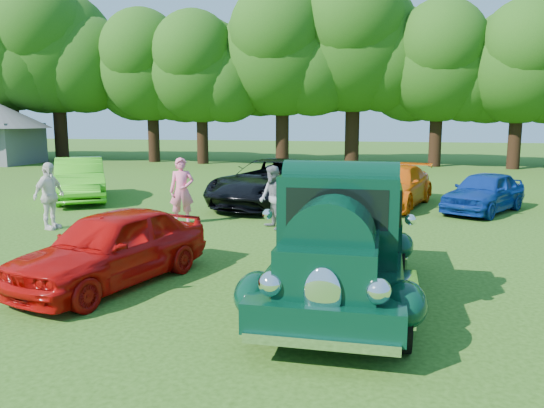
% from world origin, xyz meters
% --- Properties ---
extents(ground, '(120.00, 120.00, 0.00)m').
position_xyz_m(ground, '(0.00, 0.00, 0.00)').
color(ground, '#254510').
rests_on(ground, ground).
extents(hero_pickup, '(2.47, 5.31, 2.08)m').
position_xyz_m(hero_pickup, '(1.65, -0.42, 0.90)').
color(hero_pickup, black).
rests_on(hero_pickup, ground).
extents(red_convertible, '(2.60, 4.23, 1.34)m').
position_xyz_m(red_convertible, '(-2.36, -0.43, 0.67)').
color(red_convertible, '#B00907').
rests_on(red_convertible, ground).
extents(back_car_lime, '(3.81, 4.74, 1.51)m').
position_xyz_m(back_car_lime, '(-8.37, 8.21, 0.76)').
color(back_car_lime, green).
rests_on(back_car_lime, ground).
extents(back_car_black, '(4.00, 6.09, 1.56)m').
position_xyz_m(back_car_black, '(-1.41, 8.55, 0.78)').
color(back_car_black, black).
rests_on(back_car_black, ground).
extents(back_car_orange, '(3.09, 5.00, 1.35)m').
position_xyz_m(back_car_orange, '(2.57, 9.23, 0.68)').
color(back_car_orange, '#E65C08').
rests_on(back_car_orange, ground).
extents(back_car_blue, '(3.21, 3.99, 1.28)m').
position_xyz_m(back_car_blue, '(5.33, 8.68, 0.64)').
color(back_car_blue, navy).
rests_on(back_car_blue, ground).
extents(spectator_pink, '(0.78, 0.64, 1.84)m').
position_xyz_m(spectator_pink, '(-3.20, 4.96, 0.92)').
color(spectator_pink, pink).
rests_on(spectator_pink, ground).
extents(spectator_grey, '(1.00, 1.04, 1.68)m').
position_xyz_m(spectator_grey, '(-0.58, 4.79, 0.84)').
color(spectator_grey, gray).
rests_on(spectator_grey, ground).
extents(spectator_white, '(0.57, 1.09, 1.78)m').
position_xyz_m(spectator_white, '(-6.33, 3.50, 0.89)').
color(spectator_white, silver).
rests_on(spectator_white, ground).
extents(tree_line, '(64.97, 10.35, 12.00)m').
position_xyz_m(tree_line, '(-1.13, 24.33, 6.88)').
color(tree_line, black).
rests_on(tree_line, ground).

